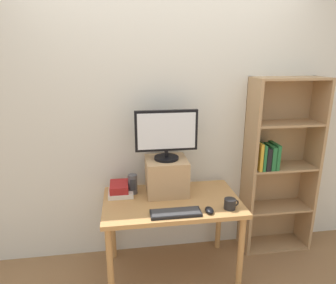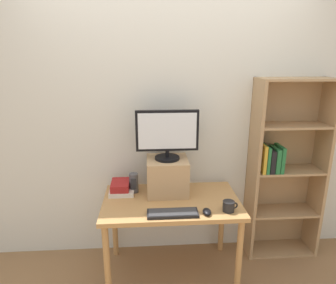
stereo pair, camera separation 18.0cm
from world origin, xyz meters
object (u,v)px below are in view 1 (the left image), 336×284
object	(u,v)px
computer_mouse	(209,210)
riser_box	(166,176)
bookshelf_unit	(278,165)
computer_monitor	(166,134)
book_stack	(120,189)
coffee_mug	(230,204)
keyboard	(176,213)
desk	(172,209)
desk_speaker	(133,184)

from	to	relation	value
computer_mouse	riser_box	bearing A→B (deg)	124.74
bookshelf_unit	computer_monitor	world-z (taller)	bookshelf_unit
book_stack	coffee_mug	distance (m)	0.93
computer_monitor	keyboard	bearing A→B (deg)	-87.84
computer_monitor	computer_mouse	xyz separation A→B (m)	(0.27, -0.39, -0.51)
desk	computer_monitor	xyz separation A→B (m)	(-0.02, 0.15, 0.62)
keyboard	bookshelf_unit	bearing A→B (deg)	25.19
bookshelf_unit	book_stack	xyz separation A→B (m)	(-1.49, -0.10, -0.10)
desk	bookshelf_unit	world-z (taller)	bookshelf_unit
riser_box	book_stack	bearing A→B (deg)	178.46
bookshelf_unit	keyboard	world-z (taller)	bookshelf_unit
riser_box	coffee_mug	bearing A→B (deg)	-38.94
computer_mouse	book_stack	bearing A→B (deg)	149.00
computer_mouse	coffee_mug	xyz separation A→B (m)	(0.18, 0.03, 0.02)
riser_box	desk_speaker	size ratio (longest dim) A/B	2.03
coffee_mug	keyboard	bearing A→B (deg)	-176.64
bookshelf_unit	computer_mouse	distance (m)	0.97
desk	bookshelf_unit	xyz separation A→B (m)	(1.06, 0.27, 0.24)
computer_monitor	bookshelf_unit	bearing A→B (deg)	6.08
computer_mouse	coffee_mug	world-z (taller)	coffee_mug
desk	computer_monitor	world-z (taller)	computer_monitor
keyboard	computer_mouse	distance (m)	0.26
riser_box	computer_monitor	xyz separation A→B (m)	(-0.00, -0.00, 0.37)
bookshelf_unit	desk	bearing A→B (deg)	-165.85
book_stack	desk	bearing A→B (deg)	-21.16
book_stack	coffee_mug	bearing A→B (deg)	-23.72
bookshelf_unit	keyboard	size ratio (longest dim) A/B	4.35
desk_speaker	coffee_mug	bearing A→B (deg)	-27.34
computer_mouse	coffee_mug	bearing A→B (deg)	10.38
desk	desk_speaker	world-z (taller)	desk_speaker
riser_box	computer_mouse	size ratio (longest dim) A/B	3.35
computer_mouse	book_stack	world-z (taller)	book_stack
coffee_mug	desk_speaker	size ratio (longest dim) A/B	0.69
computer_monitor	desk_speaker	xyz separation A→B (m)	(-0.29, 0.02, -0.44)
riser_box	computer_mouse	world-z (taller)	riser_box
desk	computer_mouse	size ratio (longest dim) A/B	10.83
keyboard	desk_speaker	size ratio (longest dim) A/B	2.25
riser_box	computer_mouse	xyz separation A→B (m)	(0.27, -0.40, -0.14)
riser_box	keyboard	distance (m)	0.41
coffee_mug	book_stack	bearing A→B (deg)	156.28
riser_box	desk_speaker	xyz separation A→B (m)	(-0.29, 0.02, -0.07)
computer_monitor	keyboard	world-z (taller)	computer_monitor
desk_speaker	keyboard	bearing A→B (deg)	-53.19
book_stack	desk_speaker	bearing A→B (deg)	4.51
computer_monitor	computer_mouse	world-z (taller)	computer_monitor
book_stack	desk_speaker	distance (m)	0.12
keyboard	coffee_mug	bearing A→B (deg)	3.36
bookshelf_unit	keyboard	bearing A→B (deg)	-154.81
riser_box	keyboard	bearing A→B (deg)	-87.85
desk_speaker	book_stack	bearing A→B (deg)	-175.49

